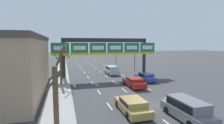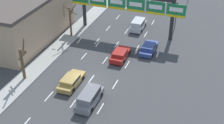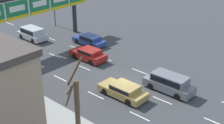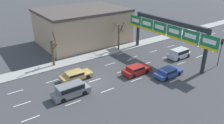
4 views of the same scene
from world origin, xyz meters
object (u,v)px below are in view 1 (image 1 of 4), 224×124
car_blue (146,77)px  traffic_light_near_gantry (135,56)px  tree_bare_closest (56,91)px  car_gold (132,105)px  car_red (134,82)px  traffic_light_mid_block (116,53)px  suv_grey (187,108)px  suv_silver (112,70)px  sign_gantry (106,48)px  tree_bare_second (61,64)px

car_blue → traffic_light_near_gantry: bearing=77.4°
traffic_light_near_gantry → tree_bare_closest: size_ratio=0.79×
car_gold → car_red: (3.66, 8.21, 0.03)m
traffic_light_near_gantry → traffic_light_mid_block: traffic_light_mid_block is taller
car_blue → suv_grey: (-3.41, -13.95, 0.25)m
suv_silver → suv_grey: bearing=-89.4°
car_gold → sign_gantry: bearing=83.8°
traffic_light_mid_block → tree_bare_second: (-15.28, -23.15, -0.22)m
car_blue → car_red: car_red is taller
car_blue → tree_bare_closest: tree_bare_closest is taller
suv_silver → traffic_light_mid_block: size_ratio=0.95×
traffic_light_near_gantry → sign_gantry: bearing=-149.0°
suv_silver → tree_bare_closest: size_ratio=0.76×
traffic_light_mid_block → car_blue: bearing=-95.6°
traffic_light_mid_block → tree_bare_closest: 39.23m
tree_bare_closest → car_blue: bearing=42.7°
tree_bare_second → tree_bare_closest: bearing=-91.1°
car_blue → traffic_light_mid_block: size_ratio=0.98×
car_red → tree_bare_second: tree_bare_second is taller
car_red → tree_bare_second: bearing=157.8°
tree_bare_second → traffic_light_near_gantry: bearing=30.3°
car_blue → car_red: size_ratio=1.03×
car_gold → traffic_light_near_gantry: (9.12, 20.96, 2.56)m
suv_silver → tree_bare_second: 11.48m
sign_gantry → suv_grey: size_ratio=3.92×
car_red → traffic_light_near_gantry: 14.10m
tree_bare_closest → traffic_light_near_gantry: bearing=54.7°
traffic_light_near_gantry → traffic_light_mid_block: (0.19, 14.34, 0.03)m
car_gold → traffic_light_near_gantry: bearing=66.5°
car_red → tree_bare_closest: size_ratio=0.76×
traffic_light_near_gantry → tree_bare_second: (-15.09, -8.81, -0.18)m
traffic_light_near_gantry → tree_bare_closest: 26.56m
sign_gantry → car_red: (1.86, -8.35, -4.42)m
car_blue → sign_gantry: bearing=135.6°
suv_silver → car_blue: size_ratio=0.97×
car_blue → suv_grey: bearing=-103.7°
car_blue → tree_bare_closest: 18.07m
tree_bare_closest → tree_bare_second: tree_bare_closest is taller
suv_grey → tree_bare_second: 17.60m
traffic_light_near_gantry → car_blue: bearing=-102.6°
traffic_light_near_gantry → tree_bare_second: size_ratio=0.84×
suv_grey → car_red: size_ratio=1.09×
car_red → suv_silver: bearing=91.8°
traffic_light_mid_block → tree_bare_second: 27.74m
sign_gantry → suv_grey: bearing=-84.7°
suv_grey → tree_bare_closest: (-9.79, 1.76, 1.68)m
tree_bare_closest → tree_bare_second: size_ratio=1.07×
suv_silver → traffic_light_near_gantry: bearing=23.0°
suv_silver → car_gold: suv_silver is taller
sign_gantry → tree_bare_closest: (-8.01, -17.28, -2.51)m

